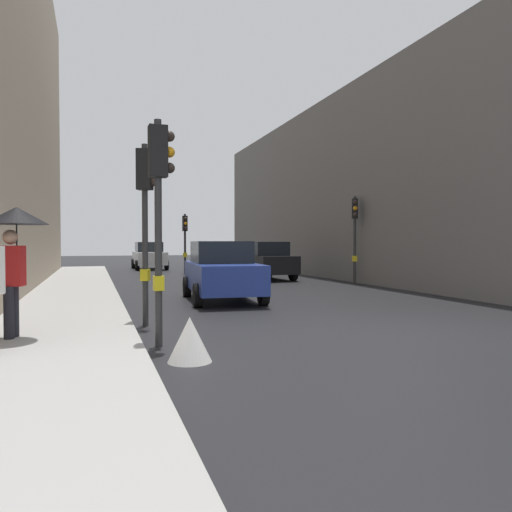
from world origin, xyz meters
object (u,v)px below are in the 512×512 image
at_px(traffic_light_near_left, 160,191).
at_px(warning_sign_triangle, 190,339).
at_px(car_white_compact, 149,256).
at_px(pedestrian_with_umbrella, 15,235).
at_px(traffic_light_mid_street, 355,223).
at_px(car_dark_suv, 264,261).
at_px(car_blue_van, 222,271).
at_px(traffic_light_far_median, 185,233).
at_px(traffic_light_near_right, 146,201).

xyz_separation_m(traffic_light_near_left, warning_sign_triangle, (0.26, -1.23, -2.25)).
bearing_deg(car_white_compact, warning_sign_triangle, -94.80).
relative_size(car_white_compact, pedestrian_with_umbrella, 1.97).
distance_m(traffic_light_near_left, warning_sign_triangle, 2.58).
height_order(traffic_light_mid_street, car_dark_suv, traffic_light_mid_street).
bearing_deg(car_blue_van, pedestrian_with_umbrella, -132.09).
bearing_deg(traffic_light_mid_street, traffic_light_far_median, 123.28).
height_order(car_dark_suv, car_blue_van, same).
relative_size(traffic_light_near_left, car_white_compact, 0.88).
xyz_separation_m(car_white_compact, car_blue_van, (0.16, -18.51, 0.00)).
xyz_separation_m(traffic_light_near_right, warning_sign_triangle, (0.27, -3.41, -2.26)).
bearing_deg(pedestrian_with_umbrella, traffic_light_far_median, 71.64).
xyz_separation_m(traffic_light_far_median, car_white_compact, (-1.32, 5.77, -1.39)).
bearing_deg(car_blue_van, car_dark_suv, 62.73).
bearing_deg(traffic_light_near_right, traffic_light_near_left, -89.95).
distance_m(traffic_light_near_right, pedestrian_with_umbrella, 2.83).
bearing_deg(traffic_light_near_left, traffic_light_mid_street, 47.36).
relative_size(traffic_light_mid_street, pedestrian_with_umbrella, 1.71).
distance_m(traffic_light_far_median, car_dark_suv, 5.92).
height_order(traffic_light_near_right, pedestrian_with_umbrella, traffic_light_near_right).
height_order(traffic_light_far_median, warning_sign_triangle, traffic_light_far_median).
xyz_separation_m(traffic_light_far_median, traffic_light_near_right, (-3.75, -16.57, 0.31)).
bearing_deg(warning_sign_triangle, car_white_compact, 85.20).
bearing_deg(car_blue_van, traffic_light_near_right, -124.03).
relative_size(traffic_light_near_left, warning_sign_triangle, 5.75).
bearing_deg(traffic_light_far_median, pedestrian_with_umbrella, -108.36).
bearing_deg(car_blue_van, warning_sign_triangle, -107.79).
bearing_deg(car_dark_suv, car_blue_van, -117.27).
height_order(traffic_light_near_left, pedestrian_with_umbrella, traffic_light_near_left).
height_order(traffic_light_mid_street, car_blue_van, traffic_light_mid_street).
bearing_deg(car_blue_van, car_white_compact, 90.49).
relative_size(traffic_light_far_median, pedestrian_with_umbrella, 1.54).
distance_m(traffic_light_mid_street, traffic_light_near_left, 13.84).
relative_size(traffic_light_mid_street, warning_sign_triangle, 5.64).
relative_size(car_blue_van, pedestrian_with_umbrella, 2.02).
bearing_deg(traffic_light_mid_street, car_dark_suv, 128.38).
xyz_separation_m(car_white_compact, pedestrian_with_umbrella, (-4.69, -23.88, 0.96)).
distance_m(traffic_light_mid_street, car_dark_suv, 4.82).
distance_m(traffic_light_near_right, car_blue_van, 4.93).
xyz_separation_m(traffic_light_near_right, car_white_compact, (2.43, 22.34, -1.71)).
relative_size(traffic_light_near_left, car_blue_van, 0.86).
distance_m(traffic_light_near_left, pedestrian_with_umbrella, 2.46).
xyz_separation_m(traffic_light_far_median, traffic_light_near_left, (-3.75, -18.75, 0.30)).
height_order(traffic_light_mid_street, traffic_light_near_right, traffic_light_near_right).
bearing_deg(traffic_light_near_left, car_dark_suv, 64.45).
bearing_deg(pedestrian_with_umbrella, traffic_light_mid_street, 39.33).
height_order(traffic_light_near_left, car_white_compact, traffic_light_near_left).
distance_m(traffic_light_mid_street, pedestrian_with_umbrella, 15.06).
relative_size(traffic_light_mid_street, car_blue_van, 0.85).
xyz_separation_m(traffic_light_mid_street, car_blue_van, (-6.79, -4.17, -1.65)).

